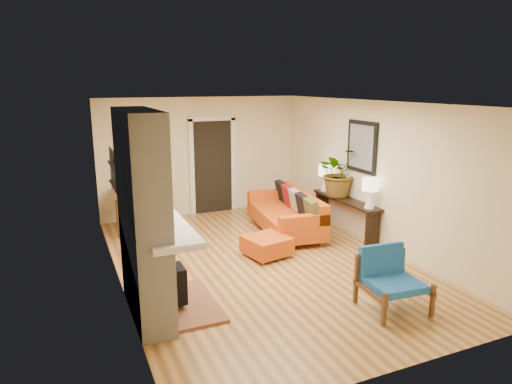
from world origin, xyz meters
TOP-DOWN VIEW (x-y plane):
  - room_shell at (0.60, 2.63)m, footprint 6.50×6.50m
  - fireplace at (-2.00, -1.00)m, footprint 1.09×1.68m
  - sofa at (1.16, 1.24)m, footprint 1.19×2.28m
  - ottoman at (0.20, 0.20)m, footprint 0.81×0.81m
  - blue_chair at (0.92, -2.07)m, footprint 0.82×0.81m
  - dining_table at (-1.57, 2.60)m, footprint 0.88×1.87m
  - console_table at (2.07, 0.62)m, footprint 0.34×1.85m
  - lamp_near at (2.07, -0.11)m, footprint 0.30×0.30m
  - lamp_far at (2.07, 1.37)m, footprint 0.30×0.30m
  - houseplant at (2.06, 0.86)m, footprint 0.87×0.76m

SIDE VIEW (x-z plane):
  - ottoman at x=0.20m, z-range 0.03..0.37m
  - sofa at x=1.16m, z-range -0.05..0.81m
  - blue_chair at x=0.92m, z-range 0.03..0.83m
  - console_table at x=2.07m, z-range 0.21..0.94m
  - dining_table at x=-1.57m, z-range 0.15..1.15m
  - lamp_near at x=2.07m, z-range 0.79..1.33m
  - lamp_far at x=2.07m, z-range 0.79..1.33m
  - houseplant at x=2.06m, z-range 0.72..1.69m
  - room_shell at x=0.60m, z-range -2.01..4.49m
  - fireplace at x=-2.00m, z-range -0.06..2.54m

